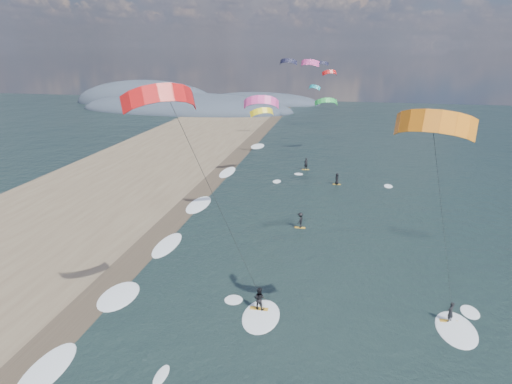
# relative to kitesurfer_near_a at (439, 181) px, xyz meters

# --- Properties ---
(ground) EXTENTS (260.00, 260.00, 0.00)m
(ground) POSITION_rel_kitesurfer_near_a_xyz_m (-10.42, -2.80, -11.46)
(ground) COLOR black
(ground) RESTS_ON ground
(sand_strip) EXTENTS (26.00, 240.00, 0.00)m
(sand_strip) POSITION_rel_kitesurfer_near_a_xyz_m (-34.42, 7.20, -11.45)
(sand_strip) COLOR brown
(sand_strip) RESTS_ON ground
(wet_sand_strip) EXTENTS (3.00, 240.00, 0.00)m
(wet_sand_strip) POSITION_rel_kitesurfer_near_a_xyz_m (-22.42, 7.20, -11.45)
(wet_sand_strip) COLOR #382D23
(wet_sand_strip) RESTS_ON ground
(coastal_hills) EXTENTS (80.00, 41.00, 15.00)m
(coastal_hills) POSITION_rel_kitesurfer_near_a_xyz_m (-55.27, 105.06, -11.46)
(coastal_hills) COLOR #3D4756
(coastal_hills) RESTS_ON ground
(kitesurfer_near_a) EXTENTS (7.60, 8.66, 15.70)m
(kitesurfer_near_a) POSITION_rel_kitesurfer_near_a_xyz_m (0.00, 0.00, 0.00)
(kitesurfer_near_a) COLOR gold
(kitesurfer_near_a) RESTS_ON ground
(kitesurfer_near_b) EXTENTS (7.07, 9.14, 16.73)m
(kitesurfer_near_b) POSITION_rel_kitesurfer_near_a_xyz_m (-12.44, -0.64, -0.37)
(kitesurfer_near_b) COLOR gold
(kitesurfer_near_b) RESTS_ON ground
(far_kitesurfers) EXTENTS (5.94, 23.19, 1.84)m
(far_kitesurfers) POSITION_rel_kitesurfer_near_a_xyz_m (-8.08, 28.25, -10.60)
(far_kitesurfers) COLOR gold
(far_kitesurfers) RESTS_ON ground
(bg_kite_field) EXTENTS (12.22, 69.40, 8.09)m
(bg_kite_field) POSITION_rel_kitesurfer_near_a_xyz_m (-11.63, 54.93, 0.68)
(bg_kite_field) COLOR teal
(bg_kite_field) RESTS_ON ground
(shoreline_surf) EXTENTS (2.40, 79.40, 0.11)m
(shoreline_surf) POSITION_rel_kitesurfer_near_a_xyz_m (-21.22, 11.95, -11.46)
(shoreline_surf) COLOR white
(shoreline_surf) RESTS_ON ground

